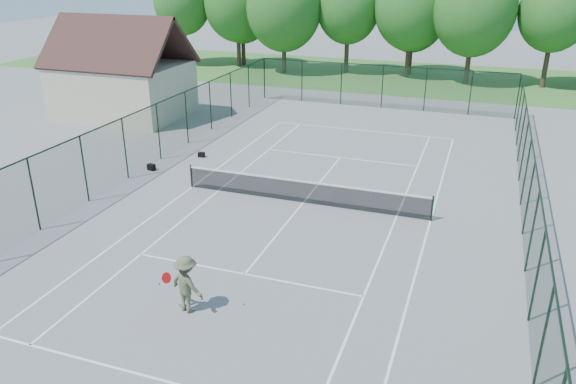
# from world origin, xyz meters

# --- Properties ---
(ground) EXTENTS (140.00, 140.00, 0.00)m
(ground) POSITION_xyz_m (0.00, 0.00, 0.00)
(ground) COLOR gray
(ground) RESTS_ON ground
(grass_far) EXTENTS (80.00, 16.00, 0.01)m
(grass_far) POSITION_xyz_m (0.00, 30.00, 0.01)
(grass_far) COLOR #417A32
(grass_far) RESTS_ON ground
(court_lines) EXTENTS (11.05, 23.85, 0.01)m
(court_lines) POSITION_xyz_m (0.00, 0.00, 0.00)
(court_lines) COLOR white
(court_lines) RESTS_ON ground
(tennis_net) EXTENTS (11.08, 0.08, 1.10)m
(tennis_net) POSITION_xyz_m (0.00, 0.00, 0.58)
(tennis_net) COLOR black
(tennis_net) RESTS_ON ground
(fence_enclosure) EXTENTS (18.05, 36.05, 3.02)m
(fence_enclosure) POSITION_xyz_m (0.00, 0.00, 1.56)
(fence_enclosure) COLOR #1C3C27
(fence_enclosure) RESTS_ON ground
(utility_building) EXTENTS (8.60, 6.27, 6.63)m
(utility_building) POSITION_xyz_m (-16.00, 10.00, 3.12)
(utility_building) COLOR beige
(utility_building) RESTS_ON ground
(tree_line_far) EXTENTS (39.40, 6.40, 9.70)m
(tree_line_far) POSITION_xyz_m (0.00, 30.00, 5.99)
(tree_line_far) COLOR #453123
(tree_line_far) RESTS_ON ground
(sports_bag_a) EXTENTS (0.43, 0.30, 0.32)m
(sports_bag_a) POSITION_xyz_m (-8.53, 1.33, 0.16)
(sports_bag_a) COLOR black
(sports_bag_a) RESTS_ON ground
(sports_bag_b) EXTENTS (0.39, 0.28, 0.27)m
(sports_bag_b) POSITION_xyz_m (-7.09, 3.99, 0.14)
(sports_bag_b) COLOR black
(sports_bag_b) RESTS_ON ground
(tennis_player) EXTENTS (1.97, 1.00, 1.84)m
(tennis_player) POSITION_xyz_m (-0.77, -8.91, 0.92)
(tennis_player) COLOR #53583D
(tennis_player) RESTS_ON ground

